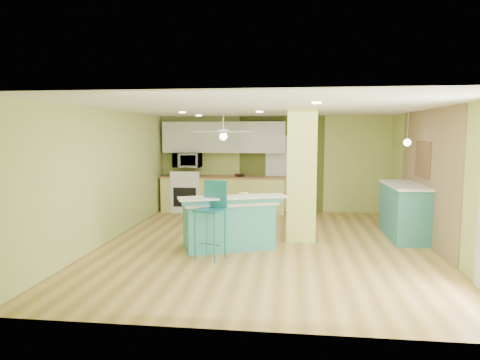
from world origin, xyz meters
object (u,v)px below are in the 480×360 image
(peninsula, at_px, (228,223))
(fruit_bowl, at_px, (239,175))
(canister, at_px, (244,197))
(side_counter, at_px, (405,211))
(bar_stool, at_px, (212,207))

(peninsula, height_order, fruit_bowl, fruit_bowl)
(peninsula, distance_m, canister, 0.56)
(peninsula, xyz_separation_m, side_counter, (3.35, 1.16, 0.08))
(bar_stool, height_order, side_counter, bar_stool)
(side_counter, relative_size, fruit_bowl, 5.93)
(bar_stool, bearing_deg, canister, 69.96)
(peninsula, relative_size, bar_stool, 1.54)
(peninsula, bearing_deg, side_counter, -1.80)
(fruit_bowl, xyz_separation_m, canister, (0.49, -3.51, -0.04))
(peninsula, height_order, canister, canister)
(peninsula, bearing_deg, canister, -37.80)
(bar_stool, height_order, canister, bar_stool)
(side_counter, bearing_deg, fruit_bowl, 147.57)
(side_counter, bearing_deg, bar_stool, -152.81)
(canister, bearing_deg, bar_stool, -128.79)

